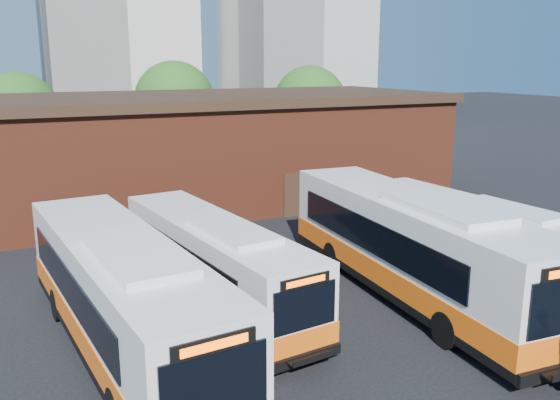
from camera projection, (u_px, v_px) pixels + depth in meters
name	position (u px, v px, depth m)	size (l,w,h in m)	color
ground	(404.00, 327.00, 19.05)	(220.00, 220.00, 0.00)	black
bus_west	(123.00, 301.00, 16.98)	(3.97, 13.38, 3.60)	white
bus_midwest	(215.00, 266.00, 20.53)	(3.73, 11.65, 3.13)	white
bus_mideast	(477.00, 243.00, 23.07)	(3.31, 11.74, 3.16)	white
bus_east	(412.00, 250.00, 21.18)	(3.63, 14.14, 3.82)	white
depot_building	(206.00, 147.00, 35.92)	(28.60, 12.60, 6.40)	maroon
tree_west	(17.00, 114.00, 42.03)	(6.00, 6.00, 7.65)	#382314
tree_mid	(175.00, 101.00, 48.66)	(6.56, 6.56, 8.36)	#382314
tree_east	(310.00, 103.00, 50.63)	(6.24, 6.24, 7.96)	#382314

